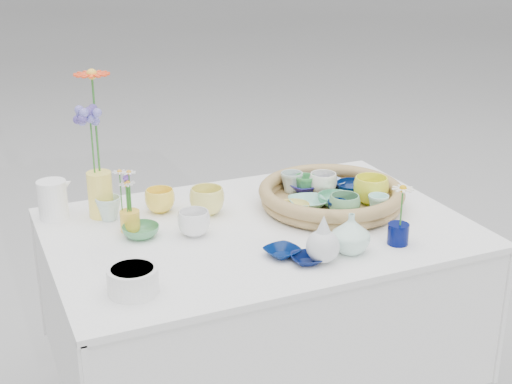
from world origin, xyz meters
name	(u,v)px	position (x,y,z in m)	size (l,w,h in m)	color
wicker_tray	(331,196)	(0.28, 0.05, 0.80)	(0.47, 0.47, 0.08)	olive
tray_ceramic_0	(306,186)	(0.25, 0.18, 0.80)	(0.14, 0.14, 0.03)	navy
tray_ceramic_1	(353,188)	(0.39, 0.09, 0.80)	(0.12, 0.12, 0.04)	#041749
tray_ceramic_2	(371,190)	(0.39, -0.01, 0.83)	(0.11, 0.11, 0.09)	yellow
tray_ceramic_3	(335,200)	(0.28, 0.02, 0.80)	(0.11, 0.11, 0.03)	#4CA279
tray_ceramic_4	(344,207)	(0.25, -0.08, 0.82)	(0.10, 0.10, 0.08)	#62A26F
tray_ceramic_5	(307,203)	(0.19, 0.04, 0.80)	(0.12, 0.12, 0.03)	#76BDA5
tray_ceramic_6	(292,182)	(0.20, 0.18, 0.82)	(0.08, 0.08, 0.07)	#ADC2BC
tray_ceramic_7	(323,184)	(0.29, 0.13, 0.82)	(0.09, 0.09, 0.07)	white
tray_ceramic_8	(330,183)	(0.35, 0.18, 0.79)	(0.09, 0.09, 0.02)	#9CC6FA
tray_ceramic_9	(337,209)	(0.23, -0.08, 0.81)	(0.06, 0.06, 0.06)	#02153B
tray_ceramic_10	(294,208)	(0.13, 0.01, 0.80)	(0.10, 0.10, 0.03)	#F3CE64
tray_ceramic_11	(378,204)	(0.37, -0.09, 0.81)	(0.06, 0.06, 0.06)	#B3EFE1
tray_ceramic_12	(305,185)	(0.24, 0.15, 0.82)	(0.07, 0.07, 0.06)	#3B944B
loose_ceramic_0	(160,200)	(-0.24, 0.24, 0.80)	(0.10, 0.10, 0.08)	yellow
loose_ceramic_1	(207,201)	(-0.11, 0.16, 0.81)	(0.11, 0.11, 0.09)	#E7DC6C
loose_ceramic_2	(141,231)	(-0.35, 0.07, 0.78)	(0.11, 0.11, 0.03)	#448854
loose_ceramic_3	(194,223)	(-0.20, 0.02, 0.80)	(0.10, 0.10, 0.08)	white
loose_ceramic_4	(282,252)	(-0.02, -0.22, 0.78)	(0.10, 0.10, 0.02)	#001242
loose_ceramic_5	(109,208)	(-0.41, 0.24, 0.80)	(0.08, 0.08, 0.07)	silver
loose_ceramic_6	(307,259)	(0.02, -0.28, 0.78)	(0.09, 0.09, 0.02)	#05103F
fluted_bowl	(133,280)	(-0.46, -0.26, 0.80)	(0.13, 0.13, 0.07)	white
bud_vase_paleblue	(323,238)	(0.06, -0.29, 0.84)	(0.09, 0.09, 0.14)	silver
bud_vase_seafoam	(351,233)	(0.16, -0.27, 0.82)	(0.11, 0.11, 0.12)	silver
bud_vase_cobalt	(398,234)	(0.32, -0.28, 0.80)	(0.06, 0.06, 0.06)	#000844
single_daisy	(402,207)	(0.32, -0.28, 0.88)	(0.07, 0.07, 0.13)	white
tall_vase_yellow	(100,194)	(-0.42, 0.27, 0.84)	(0.08, 0.08, 0.15)	#FFE458
gerbera	(96,124)	(-0.42, 0.29, 1.06)	(0.12, 0.12, 0.32)	#FF4117
hydrangea	(92,145)	(-0.43, 0.28, 1.00)	(0.07, 0.07, 0.25)	#514098
white_pitcher	(53,200)	(-0.56, 0.32, 0.83)	(0.13, 0.09, 0.12)	white
daisy_cup	(130,221)	(-0.37, 0.12, 0.80)	(0.06, 0.06, 0.06)	yellow
daisy_posy	(126,191)	(-0.37, 0.12, 0.89)	(0.07, 0.07, 0.13)	silver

